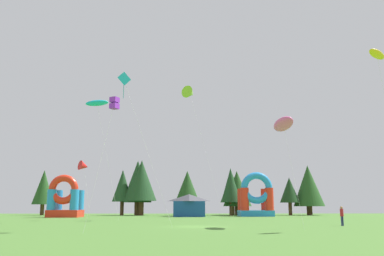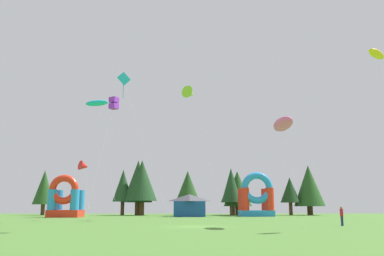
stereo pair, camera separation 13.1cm
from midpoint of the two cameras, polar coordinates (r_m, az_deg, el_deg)
ground_plane at (r=35.85m, az=0.37°, el=-13.38°), size 120.00×120.00×0.00m
kite_lime_delta at (r=55.81m, az=-0.36°, el=4.78°), size 5.27×3.82×17.44m
kite_red_delta at (r=53.42m, az=-14.65°, el=-5.08°), size 2.38×2.77×7.26m
kite_purple_box at (r=31.55m, az=-10.70°, el=3.33°), size 1.71×2.78×9.70m
kite_teal_diamond at (r=36.85m, az=-9.41°, el=6.35°), size 4.84×1.39×12.97m
kite_pink_parafoil at (r=36.78m, az=12.29°, el=0.51°), size 1.85×5.36×9.45m
kite_cyan_parafoil at (r=48.43m, az=-12.98°, el=3.34°), size 4.29×1.18×13.69m
kite_yellow_parafoil at (r=36.08m, az=23.91°, el=9.19°), size 3.23×2.69×13.84m
person_far_side at (r=39.54m, az=19.75°, el=-11.05°), size 0.40×0.40×1.69m
inflatable_blue_arch at (r=71.29m, az=8.68°, el=-9.69°), size 5.48×4.98×7.23m
inflatable_orange_dome at (r=67.73m, az=-17.07°, el=-9.62°), size 4.75×4.73×6.41m
festival_tent at (r=68.48m, az=-0.47°, el=-10.56°), size 5.00×4.13×3.58m
tree_row_1 at (r=84.22m, az=-19.72°, el=-7.65°), size 3.99×3.99×8.43m
tree_row_2 at (r=79.73m, az=-9.54°, el=-7.82°), size 3.75×3.75×8.43m
tree_row_3 at (r=79.02m, az=-7.51°, el=-7.27°), size 5.38×5.38×10.15m
tree_row_4 at (r=78.39m, az=-6.98°, el=-7.17°), size 5.69×5.69×10.12m
tree_row_5 at (r=80.05m, az=-0.69°, el=-8.22°), size 4.98×4.98×8.31m
tree_row_6 at (r=76.67m, az=5.28°, el=-7.83°), size 3.58×3.58×8.52m
tree_row_7 at (r=82.12m, az=5.47°, el=-8.16°), size 4.68×4.68×8.09m
tree_row_8 at (r=78.49m, az=6.15°, el=-8.27°), size 5.26×5.26×8.11m
tree_row_9 at (r=80.71m, az=13.17°, el=-8.30°), size 3.65×3.65×6.98m
tree_row_10 at (r=82.45m, az=15.60°, el=-7.64°), size 5.75×5.75×9.31m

